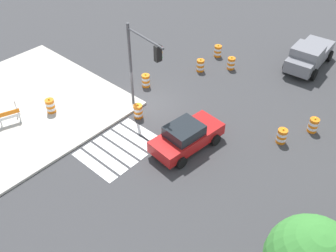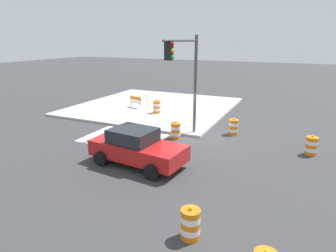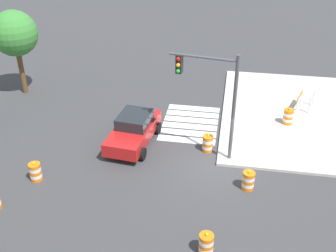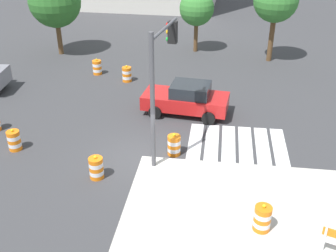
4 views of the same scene
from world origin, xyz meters
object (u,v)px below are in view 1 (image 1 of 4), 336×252
traffic_barrel_median_near (138,111)px  traffic_barrel_opposite_curb (231,63)px  traffic_barrel_median_far (200,65)px  traffic_barrel_far_curb (218,51)px  sports_car (186,136)px  pickup_truck (309,56)px  traffic_barrel_on_sidewalk (50,106)px  traffic_barrel_crosswalk_end (313,125)px  traffic_light_pole (141,58)px  traffic_barrel_lane_center (282,136)px  traffic_barrel_near_corner (146,81)px  construction_barricade (8,114)px

traffic_barrel_median_near → traffic_barrel_opposite_curb: 8.78m
traffic_barrel_median_far → traffic_barrel_far_curb: 2.67m
sports_car → pickup_truck: (-12.80, 1.10, 0.16)m
sports_car → traffic_barrel_on_sidewalk: sports_car is taller
traffic_barrel_crosswalk_end → traffic_barrel_median_far: (-1.00, -9.24, 0.00)m
traffic_barrel_median_far → traffic_barrel_on_sidewalk: (10.36, -3.81, 0.15)m
pickup_truck → traffic_barrel_median_far: bearing=-44.7°
traffic_barrel_median_far → traffic_light_pole: (6.43, 0.50, 3.46)m
traffic_barrel_lane_center → traffic_light_pole: size_ratio=0.19×
traffic_barrel_median_near → traffic_barrel_lane_center: same height
traffic_barrel_far_curb → traffic_barrel_lane_center: (5.78, 8.66, 0.00)m
traffic_barrel_on_sidewalk → pickup_truck: bearing=149.5°
pickup_truck → traffic_barrel_on_sidewalk: pickup_truck is taller
traffic_light_pole → sports_car: bearing=80.4°
traffic_barrel_opposite_curb → traffic_barrel_on_sidewalk: size_ratio=1.00×
traffic_barrel_opposite_curb → traffic_light_pole: bearing=-7.1°
pickup_truck → traffic_barrel_lane_center: pickup_truck is taller
pickup_truck → traffic_barrel_crosswalk_end: 7.62m
traffic_barrel_median_far → traffic_barrel_lane_center: (3.13, 8.33, 0.00)m
traffic_barrel_near_corner → traffic_barrel_median_near: 3.50m
construction_barricade → traffic_barrel_crosswalk_end: bearing=129.6°
traffic_barrel_crosswalk_end → traffic_barrel_median_far: size_ratio=1.00×
traffic_barrel_lane_center → construction_barricade: 16.22m
sports_car → traffic_barrel_crosswalk_end: sports_car is taller
traffic_barrel_on_sidewalk → traffic_light_pole: (-3.93, 4.31, 3.31)m
sports_car → traffic_light_pole: 5.13m
traffic_barrel_median_near → traffic_barrel_lane_center: size_ratio=1.00×
construction_barricade → pickup_truck: bearing=150.3°
pickup_truck → traffic_barrel_far_curb: size_ratio=5.19×
traffic_barrel_crosswalk_end → traffic_barrel_median_near: (5.95, -8.71, 0.00)m
pickup_truck → traffic_light_pole: 13.49m
traffic_barrel_far_curb → traffic_barrel_on_sidewalk: 13.47m
sports_car → traffic_light_pole: size_ratio=0.81×
traffic_barrel_median_near → construction_barricade: size_ratio=0.72×
traffic_barrel_far_curb → traffic_barrel_on_sidewalk: (13.01, -3.47, 0.15)m
traffic_barrel_near_corner → traffic_barrel_median_far: same height
traffic_barrel_crosswalk_end → traffic_barrel_on_sidewalk: size_ratio=1.00×
sports_car → pickup_truck: bearing=175.1°
traffic_barrel_median_near → traffic_barrel_on_sidewalk: bearing=-52.0°
traffic_barrel_opposite_curb → traffic_barrel_on_sidewalk: (12.12, -5.33, 0.15)m
pickup_truck → traffic_light_pole: bearing=-23.0°
traffic_barrel_crosswalk_end → traffic_barrel_opposite_curb: bearing=-109.7°
traffic_barrel_crosswalk_end → traffic_barrel_lane_center: size_ratio=1.00×
traffic_barrel_on_sidewalk → traffic_barrel_far_curb: bearing=165.1°
pickup_truck → traffic_barrel_on_sidewalk: bearing=-30.5°
traffic_barrel_near_corner → traffic_barrel_median_far: bearing=159.4°
construction_barricade → traffic_barrel_far_curb: bearing=163.6°
traffic_barrel_crosswalk_end → traffic_barrel_median_far: same height
traffic_barrel_far_curb → sports_car: bearing=26.5°
traffic_barrel_median_far → traffic_barrel_opposite_curb: (-1.76, 1.52, 0.00)m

